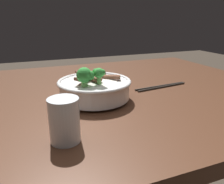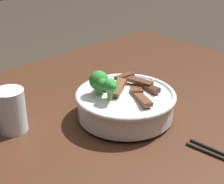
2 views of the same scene
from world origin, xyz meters
name	(u,v)px [view 1 (image 1 of 2)]	position (x,y,z in m)	size (l,w,h in m)	color
dining_table	(121,119)	(0.00, 0.00, 0.64)	(1.23, 1.01, 0.77)	#472819
rice_bowl	(94,87)	(-0.14, -0.09, 0.82)	(0.24, 0.24, 0.12)	white
drinking_glass	(65,123)	(-0.28, -0.31, 0.82)	(0.07, 0.07, 0.10)	white
chopsticks_pair	(161,86)	(0.15, -0.05, 0.78)	(0.23, 0.04, 0.01)	#28231E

